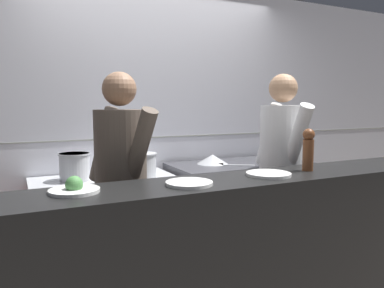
{
  "coord_description": "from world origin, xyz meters",
  "views": [
    {
      "loc": [
        -1.25,
        -2.08,
        1.47
      ],
      "look_at": [
        0.03,
        0.58,
        1.15
      ],
      "focal_mm": 35.0,
      "sensor_mm": 36.0,
      "label": 1
    }
  ],
  "objects_px": {
    "chefs_knife": "(229,165)",
    "chef_head_cook": "(121,185)",
    "plated_dish_appetiser": "(189,183)",
    "plated_dish_dessert": "(269,174)",
    "mixing_bowl_steel": "(212,159)",
    "chef_sous": "(281,169)",
    "stock_pot": "(75,166)",
    "oven_range": "(107,231)",
    "sauce_pot": "(141,165)",
    "pepper_mill": "(308,149)",
    "plated_dish_main": "(74,188)"
  },
  "relations": [
    {
      "from": "chefs_knife",
      "to": "chef_head_cook",
      "type": "bearing_deg",
      "value": -156.06
    },
    {
      "from": "stock_pot",
      "to": "sauce_pot",
      "type": "height_order",
      "value": "stock_pot"
    },
    {
      "from": "pepper_mill",
      "to": "chef_sous",
      "type": "bearing_deg",
      "value": 68.21
    },
    {
      "from": "oven_range",
      "to": "mixing_bowl_steel",
      "type": "distance_m",
      "value": 1.14
    },
    {
      "from": "stock_pot",
      "to": "mixing_bowl_steel",
      "type": "height_order",
      "value": "stock_pot"
    },
    {
      "from": "stock_pot",
      "to": "chefs_knife",
      "type": "xyz_separation_m",
      "value": [
        1.34,
        -0.14,
        -0.06
      ]
    },
    {
      "from": "sauce_pot",
      "to": "chef_sous",
      "type": "bearing_deg",
      "value": -29.75
    },
    {
      "from": "mixing_bowl_steel",
      "to": "chef_sous",
      "type": "bearing_deg",
      "value": -69.09
    },
    {
      "from": "oven_range",
      "to": "chef_sous",
      "type": "relative_size",
      "value": 0.68
    },
    {
      "from": "chef_head_cook",
      "to": "chefs_knife",
      "type": "bearing_deg",
      "value": 4.84
    },
    {
      "from": "oven_range",
      "to": "chef_head_cook",
      "type": "bearing_deg",
      "value": -92.72
    },
    {
      "from": "sauce_pot",
      "to": "pepper_mill",
      "type": "height_order",
      "value": "pepper_mill"
    },
    {
      "from": "mixing_bowl_steel",
      "to": "plated_dish_dessert",
      "type": "bearing_deg",
      "value": -103.04
    },
    {
      "from": "plated_dish_main",
      "to": "plated_dish_dessert",
      "type": "relative_size",
      "value": 0.91
    },
    {
      "from": "chef_sous",
      "to": "sauce_pot",
      "type": "bearing_deg",
      "value": 157.23
    },
    {
      "from": "chefs_knife",
      "to": "plated_dish_appetiser",
      "type": "xyz_separation_m",
      "value": [
        -0.92,
        -1.1,
        0.13
      ]
    },
    {
      "from": "stock_pot",
      "to": "pepper_mill",
      "type": "height_order",
      "value": "pepper_mill"
    },
    {
      "from": "plated_dish_dessert",
      "to": "oven_range",
      "type": "bearing_deg",
      "value": 122.35
    },
    {
      "from": "pepper_mill",
      "to": "chef_head_cook",
      "type": "height_order",
      "value": "chef_head_cook"
    },
    {
      "from": "plated_dish_main",
      "to": "chef_head_cook",
      "type": "height_order",
      "value": "chef_head_cook"
    },
    {
      "from": "oven_range",
      "to": "stock_pot",
      "type": "xyz_separation_m",
      "value": [
        -0.23,
        0.06,
        0.54
      ]
    },
    {
      "from": "stock_pot",
      "to": "plated_dish_dessert",
      "type": "height_order",
      "value": "stock_pot"
    },
    {
      "from": "stock_pot",
      "to": "plated_dish_dessert",
      "type": "distance_m",
      "value": 1.56
    },
    {
      "from": "sauce_pot",
      "to": "chef_sous",
      "type": "distance_m",
      "value": 1.14
    },
    {
      "from": "mixing_bowl_steel",
      "to": "chef_head_cook",
      "type": "distance_m",
      "value": 1.23
    },
    {
      "from": "plated_dish_dessert",
      "to": "pepper_mill",
      "type": "bearing_deg",
      "value": 4.57
    },
    {
      "from": "sauce_pot",
      "to": "plated_dish_main",
      "type": "distance_m",
      "value": 1.26
    },
    {
      "from": "chef_head_cook",
      "to": "chef_sous",
      "type": "distance_m",
      "value": 1.3
    },
    {
      "from": "sauce_pot",
      "to": "mixing_bowl_steel",
      "type": "bearing_deg",
      "value": 8.6
    },
    {
      "from": "plated_dish_main",
      "to": "chef_sous",
      "type": "distance_m",
      "value": 1.75
    },
    {
      "from": "stock_pot",
      "to": "plated_dish_dessert",
      "type": "bearing_deg",
      "value": -51.67
    },
    {
      "from": "sauce_pot",
      "to": "stock_pot",
      "type": "bearing_deg",
      "value": 168.42
    },
    {
      "from": "mixing_bowl_steel",
      "to": "chefs_knife",
      "type": "bearing_deg",
      "value": -59.23
    },
    {
      "from": "oven_range",
      "to": "sauce_pot",
      "type": "bearing_deg",
      "value": -8.89
    },
    {
      "from": "stock_pot",
      "to": "pepper_mill",
      "type": "bearing_deg",
      "value": -42.59
    },
    {
      "from": "oven_range",
      "to": "chef_head_cook",
      "type": "relative_size",
      "value": 0.69
    },
    {
      "from": "sauce_pot",
      "to": "chef_head_cook",
      "type": "xyz_separation_m",
      "value": [
        -0.31,
        -0.54,
        -0.04
      ]
    },
    {
      "from": "sauce_pot",
      "to": "pepper_mill",
      "type": "relative_size",
      "value": 0.94
    },
    {
      "from": "mixing_bowl_steel",
      "to": "chef_head_cook",
      "type": "relative_size",
      "value": 0.17
    },
    {
      "from": "oven_range",
      "to": "sauce_pot",
      "type": "distance_m",
      "value": 0.61
    },
    {
      "from": "plated_dish_appetiser",
      "to": "plated_dish_dessert",
      "type": "bearing_deg",
      "value": 2.8
    },
    {
      "from": "mixing_bowl_steel",
      "to": "sauce_pot",
      "type": "bearing_deg",
      "value": -171.4
    },
    {
      "from": "stock_pot",
      "to": "chef_sous",
      "type": "relative_size",
      "value": 0.14
    },
    {
      "from": "sauce_pot",
      "to": "plated_dish_appetiser",
      "type": "bearing_deg",
      "value": -94.96
    },
    {
      "from": "oven_range",
      "to": "mixing_bowl_steel",
      "type": "relative_size",
      "value": 3.98
    },
    {
      "from": "chef_head_cook",
      "to": "stock_pot",
      "type": "bearing_deg",
      "value": 88.25
    },
    {
      "from": "plated_dish_appetiser",
      "to": "pepper_mill",
      "type": "distance_m",
      "value": 0.89
    },
    {
      "from": "plated_dish_main",
      "to": "sauce_pot",
      "type": "bearing_deg",
      "value": 57.03
    },
    {
      "from": "mixing_bowl_steel",
      "to": "chef_head_cook",
      "type": "xyz_separation_m",
      "value": [
        -1.05,
        -0.65,
        -0.02
      ]
    },
    {
      "from": "mixing_bowl_steel",
      "to": "chef_sous",
      "type": "distance_m",
      "value": 0.72
    }
  ]
}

